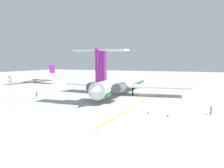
% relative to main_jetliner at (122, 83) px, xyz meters
% --- Properties ---
extents(ground, '(340.88, 340.88, 0.00)m').
position_rel_main_jetliner_xyz_m(ground, '(3.60, -5.54, -3.66)').
color(ground, '#ADADA8').
extents(main_jetliner, '(46.00, 40.86, 13.40)m').
position_rel_main_jetliner_xyz_m(main_jetliner, '(0.00, 0.00, 0.00)').
color(main_jetliner, white).
rests_on(main_jetliner, ground).
extents(airliner_mid_left, '(28.83, 28.62, 8.62)m').
position_rel_main_jetliner_xyz_m(airliner_mid_left, '(19.98, 54.91, -1.12)').
color(airliner_mid_left, silver).
rests_on(airliner_mid_left, ground).
extents(ground_crew_near_nose, '(0.44, 0.29, 1.79)m').
position_rel_main_jetliner_xyz_m(ground_crew_near_nose, '(20.96, 19.35, -2.52)').
color(ground_crew_near_nose, black).
rests_on(ground_crew_near_nose, ground).
extents(ground_crew_near_tail, '(0.31, 0.37, 1.78)m').
position_rel_main_jetliner_xyz_m(ground_crew_near_tail, '(-15.74, 20.13, -2.53)').
color(ground_crew_near_tail, black).
rests_on(ground_crew_near_tail, ground).
extents(ground_crew_portside, '(0.38, 0.30, 1.78)m').
position_rel_main_jetliner_xyz_m(ground_crew_portside, '(16.62, 23.34, -2.53)').
color(ground_crew_portside, black).
rests_on(ground_crew_portside, ground).
extents(ground_crew_starboard, '(0.38, 0.29, 1.75)m').
position_rel_main_jetliner_xyz_m(ground_crew_starboard, '(-17.27, -25.22, -2.54)').
color(ground_crew_starboard, black).
rests_on(ground_crew_starboard, ground).
extents(safety_cone_nose, '(0.40, 0.40, 0.55)m').
position_rel_main_jetliner_xyz_m(safety_cone_nose, '(25.06, -12.12, -3.38)').
color(safety_cone_nose, '#EA590F').
rests_on(safety_cone_nose, ground).
extents(safety_cone_wingtip, '(0.40, 0.40, 0.55)m').
position_rel_main_jetliner_xyz_m(safety_cone_wingtip, '(-22.11, -17.69, -3.38)').
color(safety_cone_wingtip, '#EA590F').
rests_on(safety_cone_wingtip, ground).
extents(safety_cone_tail, '(0.40, 0.40, 0.55)m').
position_rel_main_jetliner_xyz_m(safety_cone_tail, '(-21.26, -13.65, -3.38)').
color(safety_cone_tail, '#EA590F').
rests_on(safety_cone_tail, ground).
extents(taxiway_centreline, '(72.38, 0.85, 0.01)m').
position_rel_main_jetliner_xyz_m(taxiway_centreline, '(1.29, -8.94, -3.65)').
color(taxiway_centreline, gold).
rests_on(taxiway_centreline, ground).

